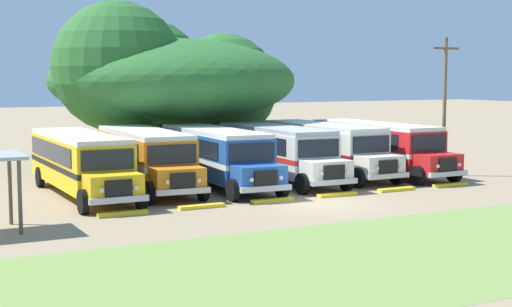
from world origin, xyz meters
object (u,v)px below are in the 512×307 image
object	(u,v)px
parked_bus_slot_1	(145,156)
utility_pole	(445,102)
parked_bus_slot_3	(277,150)
parked_bus_slot_5	(377,145)
parked_bus_slot_0	(81,161)
parked_bus_slot_2	(216,154)
parked_bus_slot_4	(324,146)
broad_shade_tree	(165,79)

from	to	relation	value
parked_bus_slot_1	utility_pole	bearing A→B (deg)	81.43
parked_bus_slot_3	parked_bus_slot_5	bearing A→B (deg)	90.16
parked_bus_slot_0	parked_bus_slot_2	size ratio (longest dim) A/B	1.00
parked_bus_slot_1	parked_bus_slot_5	xyz separation A→B (m)	(13.42, -0.81, 0.00)
parked_bus_slot_2	parked_bus_slot_0	bearing A→B (deg)	-88.38
parked_bus_slot_4	utility_pole	xyz separation A→B (m)	(5.67, -3.24, 2.45)
parked_bus_slot_0	parked_bus_slot_3	distance (m)	10.43
broad_shade_tree	parked_bus_slot_5	bearing A→B (deg)	-49.35
parked_bus_slot_3	parked_bus_slot_5	distance (m)	6.36
parked_bus_slot_5	parked_bus_slot_2	bearing A→B (deg)	-89.94
parked_bus_slot_4	parked_bus_slot_5	xyz separation A→B (m)	(3.06, -0.73, 0.00)
broad_shade_tree	utility_pole	bearing A→B (deg)	-48.18
parked_bus_slot_3	parked_bus_slot_5	world-z (taller)	same
parked_bus_slot_2	parked_bus_slot_3	distance (m)	3.67
broad_shade_tree	parked_bus_slot_2	bearing A→B (deg)	-96.77
parked_bus_slot_1	parked_bus_slot_5	world-z (taller)	same
parked_bus_slot_3	broad_shade_tree	size ratio (longest dim) A/B	0.65
parked_bus_slot_1	utility_pole	xyz separation A→B (m)	(16.03, -3.31, 2.45)
parked_bus_slot_1	parked_bus_slot_4	xyz separation A→B (m)	(10.36, -0.07, 0.00)
parked_bus_slot_1	utility_pole	distance (m)	16.55
parked_bus_slot_1	broad_shade_tree	xyz separation A→B (m)	(4.63, 9.43, 3.69)
parked_bus_slot_2	parked_bus_slot_5	distance (m)	10.02
parked_bus_slot_3	utility_pole	xyz separation A→B (m)	(8.97, -2.70, 2.45)
parked_bus_slot_1	parked_bus_slot_4	bearing A→B (deg)	92.71
broad_shade_tree	utility_pole	world-z (taller)	broad_shade_tree
parked_bus_slot_2	utility_pole	world-z (taller)	utility_pole
parked_bus_slot_0	broad_shade_tree	distance (m)	13.51
parked_bus_slot_4	parked_bus_slot_5	distance (m)	3.14
parked_bus_slot_1	parked_bus_slot_0	bearing A→B (deg)	-73.21
parked_bus_slot_0	parked_bus_slot_3	size ratio (longest dim) A/B	1.00
utility_pole	broad_shade_tree	bearing A→B (deg)	131.82
parked_bus_slot_4	broad_shade_tree	world-z (taller)	broad_shade_tree
parked_bus_slot_0	parked_bus_slot_2	bearing A→B (deg)	88.98
utility_pole	parked_bus_slot_5	bearing A→B (deg)	136.20
parked_bus_slot_0	parked_bus_slot_5	size ratio (longest dim) A/B	1.00
parked_bus_slot_0	utility_pole	world-z (taller)	utility_pole
parked_bus_slot_4	broad_shade_tree	bearing A→B (deg)	-148.91
parked_bus_slot_2	broad_shade_tree	distance (m)	11.05
parked_bus_slot_1	broad_shade_tree	distance (m)	11.13
parked_bus_slot_0	parked_bus_slot_1	size ratio (longest dim) A/B	0.99
parked_bus_slot_2	parked_bus_slot_5	size ratio (longest dim) A/B	1.00
parked_bus_slot_1	parked_bus_slot_3	size ratio (longest dim) A/B	1.00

